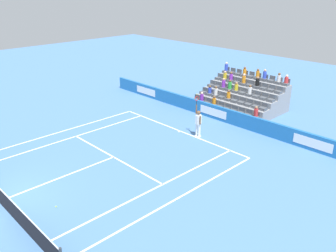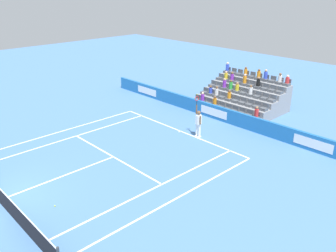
{
  "view_description": "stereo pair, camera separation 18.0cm",
  "coord_description": "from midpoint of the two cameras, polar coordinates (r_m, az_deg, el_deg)",
  "views": [
    {
      "loc": [
        -15.19,
        3.94,
        9.26
      ],
      "look_at": [
        -0.71,
        -10.05,
        1.1
      ],
      "focal_mm": 37.9,
      "sensor_mm": 36.0,
      "label": 1
    },
    {
      "loc": [
        -15.31,
        3.81,
        9.26
      ],
      "look_at": [
        -0.71,
        -10.05,
        1.1
      ],
      "focal_mm": 37.9,
      "sensor_mm": 36.0,
      "label": 2
    }
  ],
  "objects": [
    {
      "name": "line_doubles_sideline_right",
      "position": [
        16.65,
        1.41,
        -11.7
      ],
      "size": [
        0.1,
        11.89,
        0.01
      ],
      "primitive_type": "cube",
      "color": "white",
      "rests_on": "ground"
    },
    {
      "name": "loose_tennis_ball",
      "position": [
        16.9,
        -17.44,
        -12.18
      ],
      "size": [
        0.07,
        0.07,
        0.07
      ],
      "primitive_type": "sphere",
      "color": "#D1E533",
      "rests_on": "ground"
    },
    {
      "name": "sponsor_barrier",
      "position": [
        26.09,
        7.69,
        2.28
      ],
      "size": [
        22.51,
        0.22,
        1.02
      ],
      "color": "#1E66AD",
      "rests_on": "ground"
    },
    {
      "name": "line_doubles_sideline_left",
      "position": [
        24.74,
        -16.8,
        -0.9
      ],
      "size": [
        0.1,
        11.89,
        0.01
      ],
      "primitive_type": "cube",
      "color": "white",
      "rests_on": "ground"
    },
    {
      "name": "line_centre_mark",
      "position": [
        23.74,
        2.09,
        -0.89
      ],
      "size": [
        0.1,
        0.2,
        0.01
      ],
      "primitive_type": "cube",
      "color": "white",
      "rests_on": "ground"
    },
    {
      "name": "line_singles_sideline_left",
      "position": [
        23.6,
        -15.26,
        -1.85
      ],
      "size": [
        0.1,
        11.89,
        0.01
      ],
      "primitive_type": "cube",
      "color": "white",
      "rests_on": "ground"
    },
    {
      "name": "line_singles_sideline_right",
      "position": [
        17.49,
        -1.8,
        -9.89
      ],
      "size": [
        0.1,
        11.89,
        0.01
      ],
      "primitive_type": "cube",
      "color": "white",
      "rests_on": "ground"
    },
    {
      "name": "line_baseline",
      "position": [
        23.8,
        2.26,
        -0.83
      ],
      "size": [
        10.97,
        0.1,
        0.01
      ],
      "primitive_type": "cube",
      "color": "white",
      "rests_on": "ground"
    },
    {
      "name": "line_centre_service",
      "position": [
        19.19,
        -16.39,
        -7.76
      ],
      "size": [
        0.1,
        6.4,
        0.01
      ],
      "primitive_type": "cube",
      "color": "white",
      "rests_on": "ground"
    },
    {
      "name": "tennis_player",
      "position": [
        22.65,
        5.13,
        0.57
      ],
      "size": [
        0.52,
        0.38,
        2.85
      ],
      "color": "white",
      "rests_on": "ground"
    },
    {
      "name": "stadium_stand",
      "position": [
        28.73,
        12.24,
        4.51
      ],
      "size": [
        6.2,
        4.75,
        3.03
      ],
      "color": "gray",
      "rests_on": "ground"
    },
    {
      "name": "line_service",
      "position": [
        20.58,
        -8.54,
        -4.92
      ],
      "size": [
        8.23,
        0.1,
        0.01
      ],
      "primitive_type": "cube",
      "color": "white",
      "rests_on": "ground"
    }
  ]
}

